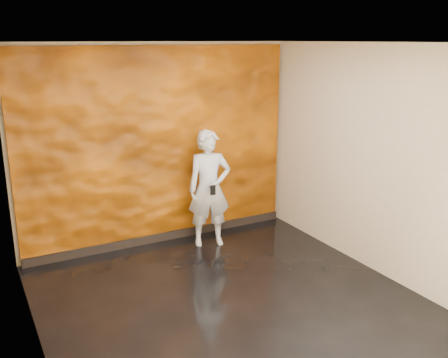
% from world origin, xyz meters
% --- Properties ---
extents(room, '(4.02, 4.02, 2.81)m').
position_xyz_m(room, '(0.00, 0.00, 1.40)').
color(room, black).
rests_on(room, ground).
extents(feature_wall, '(3.90, 0.06, 2.75)m').
position_xyz_m(feature_wall, '(0.00, 1.96, 1.38)').
color(feature_wall, '#D56805').
rests_on(feature_wall, ground).
extents(baseboard, '(3.90, 0.04, 0.12)m').
position_xyz_m(baseboard, '(0.00, 1.92, 0.06)').
color(baseboard, black).
rests_on(baseboard, ground).
extents(man, '(0.69, 0.55, 1.64)m').
position_xyz_m(man, '(0.54, 1.51, 0.82)').
color(man, '#A7ADB8').
rests_on(man, ground).
extents(phone, '(0.08, 0.03, 0.14)m').
position_xyz_m(phone, '(0.47, 1.25, 0.88)').
color(phone, black).
rests_on(phone, man).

